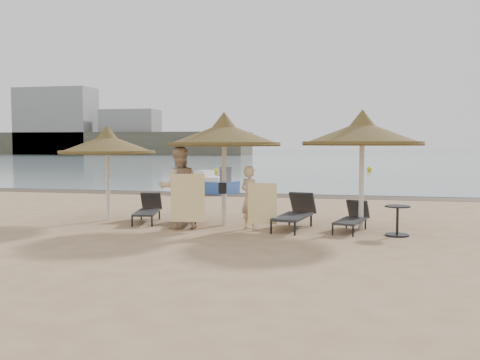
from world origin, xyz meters
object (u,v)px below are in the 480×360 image
Objects in this scene: pedal_boat at (211,185)px; palapa_left at (107,145)px; palapa_right at (362,134)px; person_left at (179,181)px; side_table at (397,222)px; palapa_center at (224,135)px; lounger_near_left at (191,211)px; lounger_far_right at (353,218)px; lounger_far_left at (148,209)px; lounger_near_right at (296,213)px; person_right at (250,193)px.

palapa_left is at bearing -75.48° from pedal_boat.
palapa_right reaches higher than person_left.
palapa_right reaches higher than side_table.
palapa_center reaches higher than lounger_near_left.
person_left is (-4.27, -0.57, 0.87)m from lounger_far_right.
lounger_far_right reaches higher than lounger_near_left.
lounger_near_left is at bearing -1.55° from palapa_left.
lounger_near_left is (1.23, -0.06, -0.02)m from lounger_far_left.
pedal_boat is (-5.98, 8.71, 0.04)m from lounger_far_right.
lounger_near_right is (4.06, -0.26, 0.05)m from lounger_far_left.
person_left reaches higher than lounger_near_right.
palapa_left is at bearing 168.89° from lounger_near_left.
lounger_far_left is 2.51× the size of side_table.
palapa_right is 4.89m from lounger_near_left.
palapa_center reaches higher than lounger_far_left.
palapa_center is at bearing -172.43° from lounger_near_right.
pedal_boat is at bearing 81.17° from lounger_far_left.
lounger_far_right is at bearing -3.11° from palapa_center.
palapa_left is 0.89× the size of palapa_center.
lounger_near_left is at bearing -179.68° from palapa_right.
palapa_left is at bearing 173.36° from side_table.
palapa_center is 4.80m from side_table.
lounger_near_right reaches higher than side_table.
pedal_boat is at bearing 85.48° from palapa_left.
lounger_near_left is 0.69× the size of person_left.
side_table is at bearing 156.20° from person_left.
person_left reaches higher than lounger_far_right.
lounger_far_left is 0.75× the size of pedal_boat.
palapa_left is 1.59× the size of lounger_far_right.
lounger_far_left is 4.07m from lounger_near_right.
palapa_left is 0.89× the size of palapa_right.
palapa_center is at bearing -3.56° from person_right.
side_table is 5.36m from person_left.
person_left reaches higher than pedal_boat.
lounger_far_right is 0.70× the size of person_left.
lounger_near_left is at bearing 171.05° from side_table.
palapa_left reaches higher than lounger_near_right.
palapa_right is 6.02m from lounger_far_left.
person_left reaches higher than side_table.
palapa_left reaches higher than pedal_boat.
lounger_near_left is 4.24m from lounger_far_right.
side_table is at bearing -20.16° from lounger_far_left.
lounger_near_left is at bearing -15.31° from lounger_far_left.
palapa_right is 1.26× the size of person_left.
side_table is at bearing -148.74° from person_right.
palapa_right is 2.08m from lounger_far_right.
person_right reaches higher than lounger_near_left.
lounger_far_right is (6.64, -0.35, -1.78)m from palapa_left.
palapa_right is at bearing 133.72° from side_table.
lounger_near_right is (2.83, -0.19, 0.07)m from lounger_near_left.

